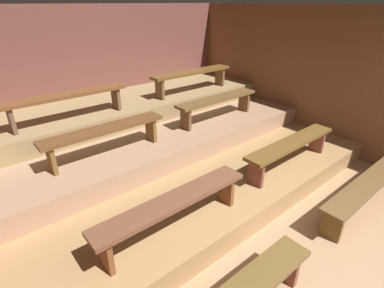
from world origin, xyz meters
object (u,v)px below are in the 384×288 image
object	(u,v)px
bench_floor_right	(367,187)
bench_middle_left	(105,133)
bench_lower_left	(174,205)
bench_middle_right	(217,102)
bench_lower_right	(291,146)
bench_upper_right	(192,75)
bench_upper_left	(67,99)

from	to	relation	value
bench_floor_right	bench_middle_left	bearing A→B (deg)	133.29
bench_lower_left	bench_middle_right	xyz separation A→B (m)	(2.03, 1.46, 0.28)
bench_lower_right	bench_middle_right	size ratio (longest dim) A/B	1.06
bench_middle_left	bench_floor_right	bearing A→B (deg)	-46.71
bench_middle_right	bench_upper_right	bearing A→B (deg)	80.45
bench_floor_right	bench_middle_left	size ratio (longest dim) A/B	1.19
bench_lower_left	bench_middle_right	distance (m)	2.52
bench_upper_left	bench_middle_right	bearing A→B (deg)	-20.97
bench_lower_right	bench_upper_left	size ratio (longest dim) A/B	1.00
bench_floor_right	bench_upper_left	bearing A→B (deg)	126.69
bench_lower_left	bench_upper_left	world-z (taller)	bench_upper_left
bench_lower_right	bench_upper_right	bearing A→B (deg)	86.52
bench_middle_left	bench_upper_left	bearing A→B (deg)	99.55
bench_lower_left	bench_middle_left	xyz separation A→B (m)	(0.00, 1.46, 0.28)
bench_middle_right	bench_lower_left	bearing A→B (deg)	-144.14
bench_lower_left	bench_middle_left	size ratio (longest dim) A/B	1.06
bench_middle_right	bench_upper_right	xyz separation A→B (m)	(0.14, 0.83, 0.29)
bench_floor_right	bench_middle_right	bearing A→B (deg)	96.21
bench_middle_right	bench_upper_left	bearing A→B (deg)	159.03
bench_middle_right	bench_upper_left	xyz separation A→B (m)	(-2.16, 0.83, 0.29)
bench_middle_left	bench_lower_right	bearing A→B (deg)	-35.86
bench_lower_left	bench_upper_left	distance (m)	2.37
bench_lower_left	bench_middle_right	bearing A→B (deg)	35.86
bench_middle_right	bench_middle_left	bearing A→B (deg)	180.00
bench_middle_left	bench_upper_right	size ratio (longest dim) A/B	0.95
bench_upper_left	bench_lower_left	bearing A→B (deg)	-86.52
bench_middle_right	bench_lower_right	bearing A→B (deg)	-89.99
bench_upper_left	bench_middle_left	bearing A→B (deg)	-80.45
bench_floor_right	bench_middle_left	xyz separation A→B (m)	(-2.29, 2.43, 0.56)
bench_floor_right	bench_upper_left	xyz separation A→B (m)	(-2.43, 3.26, 0.85)
bench_upper_left	bench_upper_right	distance (m)	2.30
bench_floor_right	bench_lower_right	xyz separation A→B (m)	(-0.26, 0.97, 0.28)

